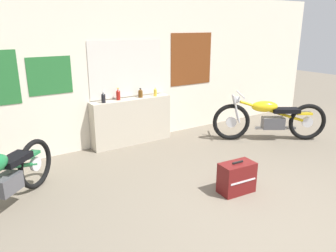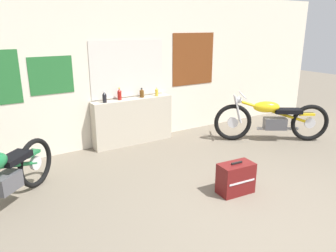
# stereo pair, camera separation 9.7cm
# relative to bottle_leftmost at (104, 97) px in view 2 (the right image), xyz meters

# --- Properties ---
(ground_plane) EXTENTS (24.00, 24.00, 0.00)m
(ground_plane) POSITION_rel_bottle_leftmost_xyz_m (0.69, -3.44, -0.98)
(ground_plane) COLOR #706656
(wall_back) EXTENTS (10.00, 0.07, 2.80)m
(wall_back) POSITION_rel_bottle_leftmost_xyz_m (0.69, 0.21, 0.42)
(wall_back) COLOR beige
(wall_back) RESTS_ON ground_plane
(sill_counter) EXTENTS (1.59, 0.28, 0.89)m
(sill_counter) POSITION_rel_bottle_leftmost_xyz_m (0.56, 0.03, -0.54)
(sill_counter) COLOR #B7AD99
(sill_counter) RESTS_ON ground_plane
(bottle_leftmost) EXTENTS (0.07, 0.07, 0.21)m
(bottle_leftmost) POSITION_rel_bottle_leftmost_xyz_m (0.00, 0.00, 0.00)
(bottle_leftmost) COLOR black
(bottle_leftmost) RESTS_ON sill_counter
(bottle_left_center) EXTENTS (0.08, 0.08, 0.23)m
(bottle_left_center) POSITION_rel_bottle_leftmost_xyz_m (0.32, 0.06, 0.01)
(bottle_left_center) COLOR maroon
(bottle_left_center) RESTS_ON sill_counter
(bottle_center) EXTENTS (0.09, 0.09, 0.18)m
(bottle_center) POSITION_rel_bottle_leftmost_xyz_m (0.78, 0.05, -0.01)
(bottle_center) COLOR #5B3814
(bottle_center) RESTS_ON sill_counter
(bottle_right_center) EXTENTS (0.06, 0.06, 0.18)m
(bottle_right_center) POSITION_rel_bottle_leftmost_xyz_m (1.08, -0.01, -0.01)
(bottle_right_center) COLOR gold
(bottle_right_center) RESTS_ON sill_counter
(motorcycle_green) EXTENTS (1.51, 1.44, 0.91)m
(motorcycle_green) POSITION_rel_bottle_leftmost_xyz_m (-1.89, -1.31, -0.55)
(motorcycle_green) COLOR black
(motorcycle_green) RESTS_ON ground_plane
(motorcycle_yellow) EXTENTS (1.95, 1.30, 0.95)m
(motorcycle_yellow) POSITION_rel_bottle_leftmost_xyz_m (2.97, -1.29, -0.53)
(motorcycle_yellow) COLOR black
(motorcycle_yellow) RESTS_ON ground_plane
(hard_case_darkred) EXTENTS (0.51, 0.31, 0.46)m
(hard_case_darkred) POSITION_rel_bottle_leftmost_xyz_m (0.87, -2.53, -0.77)
(hard_case_darkred) COLOR maroon
(hard_case_darkred) RESTS_ON ground_plane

